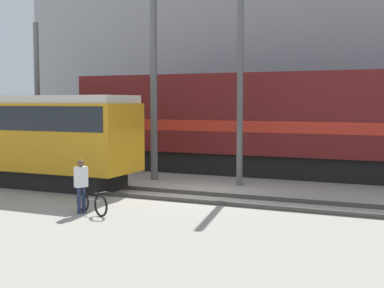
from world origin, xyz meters
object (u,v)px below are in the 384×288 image
Objects in this scene: streetcar at (19,134)px; bicycle at (92,203)px; utility_pole_center at (154,73)px; utility_pole_right at (240,73)px; freight_locomotive at (277,122)px; person at (81,181)px; utility_pole_left at (37,98)px.

streetcar is 6.57× the size of bicycle.
utility_pole_center is 3.86m from utility_pole_right.
freight_locomotive is at bearing 81.15° from utility_pole_right.
freight_locomotive reaches higher than person.
utility_pole_right is (2.14, 7.05, 4.13)m from bicycle.
bicycle is 0.17× the size of utility_pole_center.
utility_pole_right reaches higher than bicycle.
bicycle is 8.39m from utility_pole_center.
utility_pole_center is at bearing 100.89° from person.
utility_pole_center reaches higher than utility_pole_left.
bicycle is 0.17× the size of utility_pole_right.
freight_locomotive is 11.26m from utility_pole_left.
freight_locomotive reaches higher than streetcar.
utility_pole_left reaches higher than streetcar.
streetcar is at bearing -156.84° from utility_pole_right.
freight_locomotive is 2.14× the size of utility_pole_right.
utility_pole_left is 10.16m from utility_pole_right.
utility_pole_left reaches higher than person.
utility_pole_left is at bearing 138.52° from bicycle.
utility_pole_left is 6.34m from utility_pole_center.
utility_pole_center is at bearing 103.73° from bicycle.
utility_pole_left reaches higher than freight_locomotive.
streetcar is (-8.64, -6.93, -0.38)m from freight_locomotive.
freight_locomotive is at bearing 75.72° from bicycle.
utility_pole_center is at bearing 0.00° from utility_pole_left.
utility_pole_right reaches higher than person.
bicycle is at bearing -31.02° from streetcar.
person is at bearing -106.14° from freight_locomotive.
utility_pole_center is at bearing -141.77° from freight_locomotive.
utility_pole_center is (-1.36, 7.05, 3.57)m from person.
utility_pole_right is (8.10, 3.47, 2.42)m from streetcar.
person is 0.23× the size of utility_pole_left.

